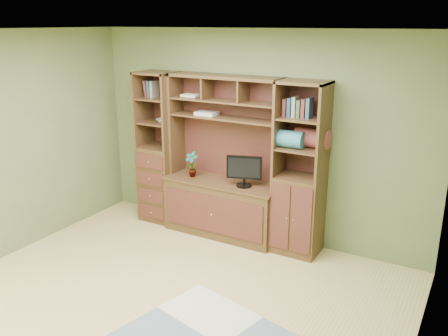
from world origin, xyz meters
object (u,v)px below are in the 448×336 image
Objects in this scene: right_tower at (300,170)px; monitor at (244,166)px; left_tower at (159,148)px; center_hutch at (222,159)px.

right_tower reaches higher than monitor.
left_tower is 1.00× the size of right_tower.
center_hutch is 1.00m from left_tower.
center_hutch and right_tower have the same top height.
right_tower is at bearing -12.22° from monitor.
right_tower is (1.02, 0.04, 0.00)m from center_hutch.
center_hutch is 1.00× the size of left_tower.
right_tower is 0.69m from monitor.
center_hutch is 1.03m from right_tower.
monitor is at bearing -3.21° from left_tower.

